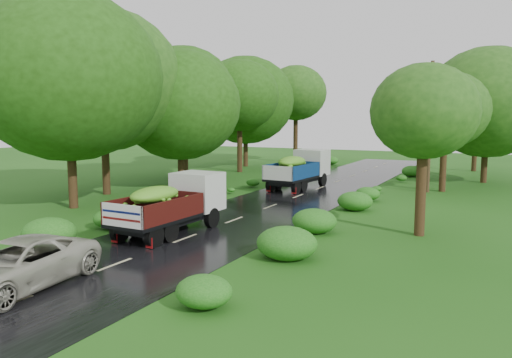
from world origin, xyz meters
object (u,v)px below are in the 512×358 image
Objects in this scene: truck_near at (174,201)px; truck_far at (301,167)px; car at (17,265)px; utility_pole at (430,126)px.

truck_far is at bearing 92.48° from truck_near.
truck_far is at bearing 85.23° from car.
utility_pole is at bearing 66.58° from truck_near.
truck_far is 8.73m from utility_pole.
truck_far is 1.25× the size of car.
truck_far is 22.37m from car.
truck_near is 14.65m from truck_far.
truck_far is at bearing -169.86° from utility_pole.
car is 25.76m from utility_pole.
car is at bearing -86.73° from truck_near.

